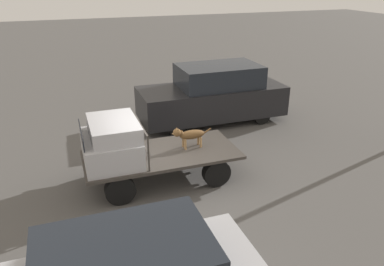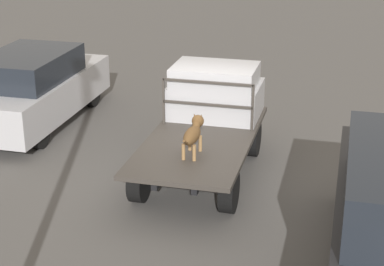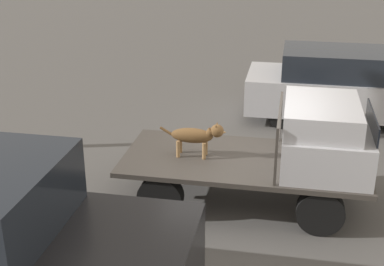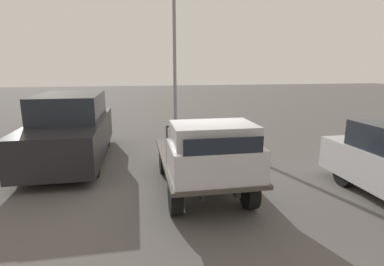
{
  "view_description": "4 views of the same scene",
  "coord_description": "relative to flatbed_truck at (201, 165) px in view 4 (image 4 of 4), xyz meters",
  "views": [
    {
      "loc": [
        2.17,
        8.47,
        5.06
      ],
      "look_at": [
        -0.86,
        -0.05,
        1.19
      ],
      "focal_mm": 35.0,
      "sensor_mm": 36.0,
      "label": 1
    },
    {
      "loc": [
        -10.57,
        -2.52,
        5.06
      ],
      "look_at": [
        -0.86,
        -0.05,
        1.19
      ],
      "focal_mm": 60.0,
      "sensor_mm": 36.0,
      "label": 2
    },
    {
      "loc": [
        0.66,
        -7.97,
        4.45
      ],
      "look_at": [
        -0.86,
        -0.05,
        1.19
      ],
      "focal_mm": 50.0,
      "sensor_mm": 36.0,
      "label": 3
    },
    {
      "loc": [
        6.73,
        -1.45,
        2.91
      ],
      "look_at": [
        -0.86,
        -0.05,
        1.19
      ],
      "focal_mm": 28.0,
      "sensor_mm": 36.0,
      "label": 4
    }
  ],
  "objects": [
    {
      "name": "ground_plane",
      "position": [
        0.0,
        0.0,
        -0.57
      ],
      "size": [
        80.0,
        80.0,
        0.0
      ],
      "primitive_type": "plane",
      "color": "#514F4C"
    },
    {
      "name": "flatbed_truck",
      "position": [
        0.0,
        0.0,
        0.0
      ],
      "size": [
        3.97,
        1.87,
        0.78
      ],
      "color": "black",
      "rests_on": "ground"
    },
    {
      "name": "truck_cab",
      "position": [
        1.24,
        0.0,
        0.7
      ],
      "size": [
        1.34,
        1.75,
        1.04
      ],
      "color": "#B7B7BC",
      "rests_on": "flatbed_truck"
    },
    {
      "name": "truck_headboard",
      "position": [
        0.53,
        0.0,
        0.8
      ],
      "size": [
        0.04,
        1.75,
        0.91
      ],
      "color": "#3D3833",
      "rests_on": "flatbed_truck"
    },
    {
      "name": "dog",
      "position": [
        -0.77,
        -0.05,
        0.58
      ],
      "size": [
        1.11,
        0.25,
        0.62
      ],
      "rotation": [
        0.0,
        0.0,
        -0.34
      ],
      "color": "#9E7547",
      "rests_on": "flatbed_truck"
    },
    {
      "name": "parked_pickup_far",
      "position": [
        -2.91,
        -3.52,
        0.44
      ],
      "size": [
        5.23,
        2.05,
        2.07
      ],
      "rotation": [
        0.0,
        0.0,
        -0.03
      ],
      "color": "black",
      "rests_on": "ground"
    },
    {
      "name": "light_pole_near",
      "position": [
        -8.08,
        0.41,
        4.0
      ],
      "size": [
        0.47,
        0.47,
        6.94
      ],
      "color": "gray",
      "rests_on": "ground"
    }
  ]
}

